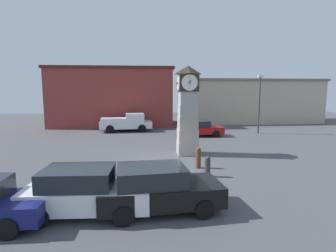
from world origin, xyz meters
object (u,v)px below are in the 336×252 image
(bollard_near_tower, at_px, (207,166))
(pickup_truck, at_px, (126,122))
(bollard_mid_row, at_px, (198,157))
(street_lamp_near_road, at_px, (259,100))
(car_far_lot, at_px, (199,128))
(car_near_tower, at_px, (86,191))
(clock_tower, at_px, (188,111))
(car_by_building, at_px, (158,188))

(bollard_near_tower, xyz_separation_m, pickup_truck, (-4.86, 15.08, 0.42))
(bollard_mid_row, distance_m, street_lamp_near_road, 14.06)
(car_far_lot, bearing_deg, car_near_tower, -115.37)
(car_near_tower, height_order, street_lamp_near_road, street_lamp_near_road)
(bollard_near_tower, relative_size, street_lamp_near_road, 0.18)
(car_far_lot, bearing_deg, bollard_near_tower, -100.06)
(bollard_near_tower, distance_m, street_lamp_near_road, 15.17)
(clock_tower, distance_m, car_by_building, 8.68)
(pickup_truck, bearing_deg, car_by_building, -83.05)
(car_near_tower, bearing_deg, clock_tower, 59.16)
(car_far_lot, bearing_deg, clock_tower, -108.17)
(pickup_truck, bearing_deg, car_near_tower, -90.58)
(bollard_near_tower, height_order, street_lamp_near_road, street_lamp_near_road)
(car_near_tower, distance_m, street_lamp_near_road, 20.83)
(bollard_near_tower, height_order, car_far_lot, car_far_lot)
(car_far_lot, relative_size, pickup_truck, 0.78)
(car_by_building, relative_size, car_far_lot, 1.03)
(car_far_lot, xyz_separation_m, street_lamp_near_road, (6.14, 0.95, 2.60))
(clock_tower, relative_size, bollard_mid_row, 5.01)
(clock_tower, distance_m, car_near_tower, 9.67)
(car_far_lot, bearing_deg, car_by_building, -107.29)
(bollard_near_tower, distance_m, bollard_mid_row, 1.48)
(pickup_truck, height_order, street_lamp_near_road, street_lamp_near_road)
(car_far_lot, bearing_deg, pickup_truck, 152.58)
(car_by_building, bearing_deg, pickup_truck, 96.95)
(car_near_tower, bearing_deg, car_far_lot, 64.63)
(clock_tower, xyz_separation_m, pickup_truck, (-4.66, 10.41, -1.91))
(bollard_near_tower, height_order, bollard_mid_row, bollard_mid_row)
(clock_tower, bearing_deg, car_by_building, -106.54)
(street_lamp_near_road, bearing_deg, car_by_building, -124.18)
(car_by_building, relative_size, pickup_truck, 0.80)
(bollard_mid_row, bearing_deg, clock_tower, 90.96)
(clock_tower, xyz_separation_m, bollard_mid_row, (0.05, -3.21, -2.26))
(car_near_tower, bearing_deg, car_by_building, 0.57)
(bollard_near_tower, height_order, pickup_truck, pickup_truck)
(bollard_mid_row, xyz_separation_m, car_by_building, (-2.46, -4.88, 0.22))
(clock_tower, xyz_separation_m, street_lamp_near_road, (8.38, 7.78, 0.49))
(bollard_near_tower, relative_size, pickup_truck, 0.19)
(street_lamp_near_road, bearing_deg, car_near_tower, -129.75)
(pickup_truck, relative_size, street_lamp_near_road, 0.95)
(bollard_mid_row, xyz_separation_m, street_lamp_near_road, (8.32, 10.99, 2.75))
(car_near_tower, distance_m, car_by_building, 2.44)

